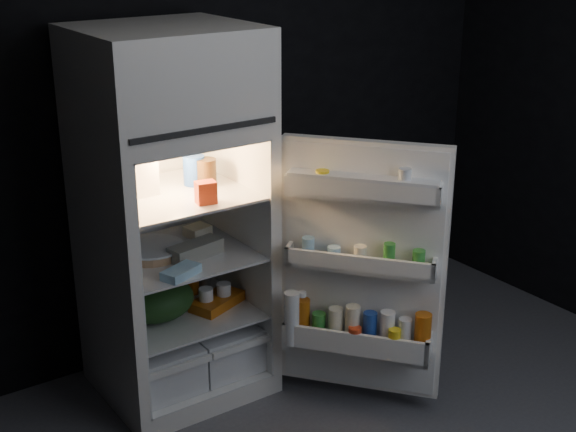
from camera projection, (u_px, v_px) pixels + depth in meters
wall_back at (182, 100)px, 4.05m from camera, size 4.00×0.00×2.70m
refrigerator at (170, 204)px, 3.74m from camera, size 0.76×0.71×1.78m
fridge_door at (361, 276)px, 3.65m from camera, size 0.60×0.68×1.22m
milk_jug at (138, 169)px, 3.63m from camera, size 0.14×0.14×0.24m
mayo_jar at (194, 170)px, 3.78m from camera, size 0.12×0.12×0.14m
jam_jar at (206, 172)px, 3.76m from camera, size 0.11×0.11×0.13m
amber_bottle at (120, 171)px, 3.63m from camera, size 0.08×0.08×0.22m
small_carton at (206, 192)px, 3.53m from camera, size 0.10×0.08×0.10m
egg_carton at (196, 250)px, 3.73m from camera, size 0.28×0.15×0.07m
pie at (152, 252)px, 3.75m from camera, size 0.38×0.38×0.04m
flat_package at (181, 272)px, 3.53m from camera, size 0.20×0.15×0.04m
wrapped_pkg at (197, 231)px, 3.99m from camera, size 0.13×0.12×0.05m
produce_bag at (157, 300)px, 3.77m from camera, size 0.41×0.37×0.20m
yogurt_tray at (217, 301)px, 3.92m from camera, size 0.30×0.23×0.05m
small_can_red at (192, 285)px, 4.05m from camera, size 0.10×0.10×0.09m
small_can_silver at (204, 278)px, 4.13m from camera, size 0.07×0.07×0.09m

